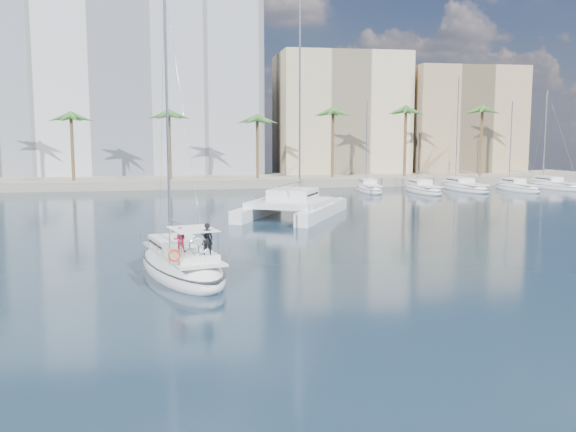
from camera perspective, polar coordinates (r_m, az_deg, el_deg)
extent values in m
plane|color=black|center=(33.16, -1.73, -5.81)|extent=(160.00, 160.00, 0.00)
cube|color=gray|center=(93.32, -7.22, 3.10)|extent=(120.00, 14.00, 1.20)
cube|color=silver|center=(105.38, -14.33, 10.72)|extent=(42.00, 16.00, 28.00)
cube|color=beige|center=(105.40, 4.60, 8.74)|extent=(20.00, 14.00, 20.00)
cube|color=tan|center=(110.31, 15.07, 7.94)|extent=(18.00, 12.00, 18.00)
cylinder|color=brown|center=(89.09, -7.14, 5.89)|extent=(0.44, 0.44, 10.50)
sphere|color=#336826|center=(89.11, -7.19, 9.27)|extent=(3.60, 3.60, 3.60)
cylinder|color=brown|center=(97.02, 13.46, 5.87)|extent=(0.44, 0.44, 10.50)
sphere|color=#336826|center=(97.03, 13.55, 8.97)|extent=(3.60, 3.60, 3.60)
ellipsoid|color=white|center=(35.19, -9.46, -4.58)|extent=(6.02, 11.32, 2.24)
ellipsoid|color=black|center=(35.12, -9.47, -4.08)|extent=(6.08, 11.43, 0.18)
cube|color=silver|center=(34.82, -9.40, -3.28)|extent=(4.39, 8.46, 0.12)
cube|color=silver|center=(35.95, -9.94, -2.38)|extent=(3.12, 4.00, 0.60)
cube|color=black|center=(35.94, -9.94, -2.34)|extent=(3.04, 3.60, 0.14)
cylinder|color=#B7BABF|center=(36.64, -10.68, 8.45)|extent=(0.15, 0.15, 14.17)
cylinder|color=#B7BABF|center=(34.87, -9.59, -0.67)|extent=(1.19, 4.25, 0.11)
cube|color=silver|center=(32.81, -8.46, -3.50)|extent=(2.66, 3.13, 0.36)
cube|color=white|center=(32.48, -8.45, -1.16)|extent=(2.66, 3.13, 0.04)
torus|color=silver|center=(31.71, -7.96, -2.64)|extent=(0.94, 0.29, 0.96)
torus|color=red|center=(31.02, -10.07, -3.47)|extent=(0.66, 0.35, 0.64)
imported|color=black|center=(31.84, -7.21, -2.03)|extent=(0.59, 0.40, 1.59)
imported|color=#AB1A32|center=(32.79, -9.58, -2.08)|extent=(0.65, 0.52, 1.27)
cube|color=white|center=(59.44, -2.16, 0.64)|extent=(7.54, 12.68, 1.10)
cube|color=white|center=(57.74, 3.12, 0.43)|extent=(7.54, 12.68, 1.10)
cube|color=silver|center=(57.79, 0.24, 1.20)|extent=(9.09, 9.62, 0.50)
cube|color=silver|center=(58.37, 0.44, 1.95)|extent=(5.28, 5.42, 1.00)
cube|color=black|center=(58.37, 0.44, 2.00)|extent=(5.03, 4.94, 0.18)
cylinder|color=#B7BABF|center=(60.15, 1.06, 10.37)|extent=(0.18, 0.18, 18.32)
ellipsoid|color=silver|center=(34.80, -8.79, -3.59)|extent=(0.22, 0.43, 0.20)
sphere|color=silver|center=(34.99, -8.80, -3.50)|extent=(0.11, 0.11, 0.11)
cube|color=gray|center=(34.79, -9.30, -3.55)|extent=(0.49, 0.18, 0.12)
cube|color=gray|center=(34.80, -8.29, -3.53)|extent=(0.49, 0.18, 0.12)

